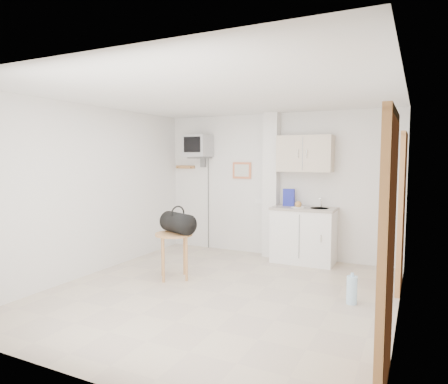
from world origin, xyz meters
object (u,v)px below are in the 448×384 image
at_px(crt_television, 198,147).
at_px(water_bottle, 352,290).
at_px(round_table, 174,240).
at_px(duffel_bag, 178,223).

xyz_separation_m(crt_television, water_bottle, (3.04, -1.65, -1.77)).
distance_m(round_table, duffel_bag, 0.26).
bearing_deg(round_table, crt_television, 108.78).
bearing_deg(round_table, water_bottle, 1.89).
distance_m(duffel_bag, water_bottle, 2.49).
bearing_deg(crt_television, duffel_bag, -69.52).
distance_m(crt_television, water_bottle, 3.89).
bearing_deg(duffel_bag, round_table, -112.04).
bearing_deg(duffel_bag, crt_television, 134.73).
relative_size(duffel_bag, water_bottle, 1.60).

